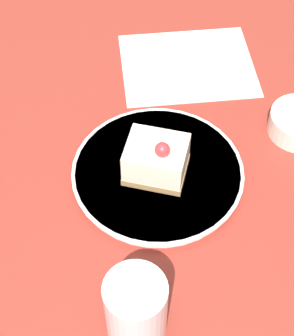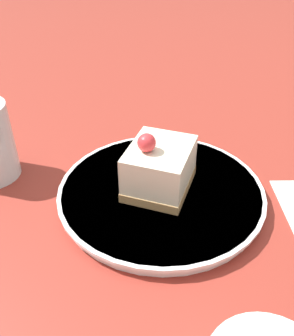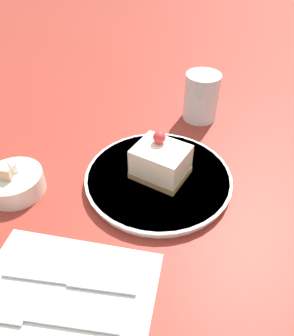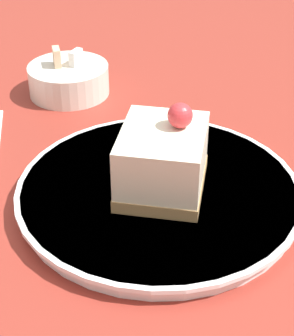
% 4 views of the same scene
% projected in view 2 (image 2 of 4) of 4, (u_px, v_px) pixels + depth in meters
% --- Properties ---
extents(ground_plane, '(4.00, 4.00, 0.00)m').
position_uv_depth(ground_plane, '(187.00, 187.00, 0.49)').
color(ground_plane, maroon).
extents(plate, '(0.25, 0.25, 0.02)m').
position_uv_depth(plate, '(161.00, 193.00, 0.47)').
color(plate, white).
rests_on(plate, ground_plane).
extents(cake_slice, '(0.08, 0.09, 0.08)m').
position_uv_depth(cake_slice, '(159.00, 168.00, 0.45)').
color(cake_slice, '#AD8451').
rests_on(cake_slice, plate).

